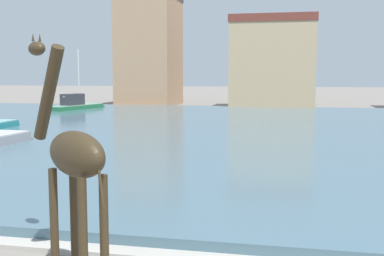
% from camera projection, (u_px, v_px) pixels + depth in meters
% --- Properties ---
extents(harbor_water, '(90.39, 42.66, 0.35)m').
position_uv_depth(harbor_water, '(261.00, 131.00, 30.71)').
color(harbor_water, '#476675').
rests_on(harbor_water, ground).
extents(giraffe_statue, '(2.26, 1.83, 4.47)m').
position_uv_depth(giraffe_statue, '(73.00, 158.00, 8.34)').
color(giraffe_statue, '#382B19').
rests_on(giraffe_statue, ground).
extents(sailboat_green, '(3.36, 7.79, 6.19)m').
position_uv_depth(sailboat_green, '(79.00, 106.00, 48.03)').
color(sailboat_green, '#236B42').
rests_on(sailboat_green, ground).
extents(townhouse_end_terrace, '(6.66, 8.06, 13.56)m').
position_uv_depth(townhouse_end_terrace, '(150.00, 49.00, 59.24)').
color(townhouse_end_terrace, tan).
rests_on(townhouse_end_terrace, ground).
extents(townhouse_corner_house, '(9.00, 7.70, 9.87)m').
position_uv_depth(townhouse_corner_house, '(273.00, 63.00, 53.01)').
color(townhouse_corner_house, tan).
rests_on(townhouse_corner_house, ground).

